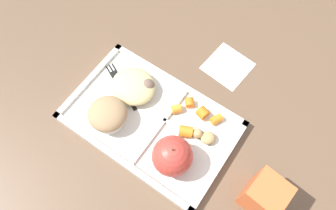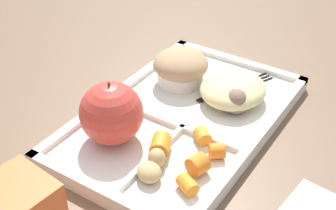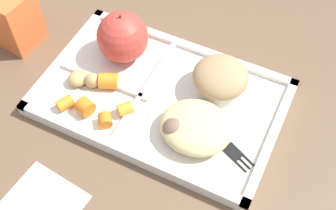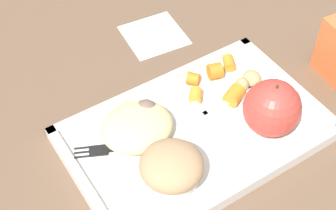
% 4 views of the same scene
% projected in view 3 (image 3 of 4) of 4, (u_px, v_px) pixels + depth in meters
% --- Properties ---
extents(ground, '(6.00, 6.00, 0.00)m').
position_uv_depth(ground, '(161.00, 101.00, 0.73)').
color(ground, brown).
extents(lunch_tray, '(0.39, 0.25, 0.02)m').
position_uv_depth(lunch_tray, '(161.00, 98.00, 0.73)').
color(lunch_tray, silver).
rests_on(lunch_tray, ground).
extents(green_apple, '(0.09, 0.09, 0.09)m').
position_uv_depth(green_apple, '(123.00, 37.00, 0.74)').
color(green_apple, '#C63D33').
rests_on(green_apple, lunch_tray).
extents(bran_muffin, '(0.09, 0.09, 0.06)m').
position_uv_depth(bran_muffin, '(220.00, 79.00, 0.71)').
color(bran_muffin, silver).
rests_on(bran_muffin, lunch_tray).
extents(carrot_slice_tilted, '(0.03, 0.03, 0.02)m').
position_uv_depth(carrot_slice_tilted, '(65.00, 103.00, 0.70)').
color(carrot_slice_tilted, orange).
rests_on(carrot_slice_tilted, lunch_tray).
extents(carrot_slice_near_corner, '(0.03, 0.03, 0.02)m').
position_uv_depth(carrot_slice_near_corner, '(125.00, 109.00, 0.69)').
color(carrot_slice_near_corner, orange).
rests_on(carrot_slice_near_corner, lunch_tray).
extents(carrot_slice_back, '(0.04, 0.04, 0.03)m').
position_uv_depth(carrot_slice_back, '(109.00, 81.00, 0.72)').
color(carrot_slice_back, orange).
rests_on(carrot_slice_back, lunch_tray).
extents(carrot_slice_diagonal, '(0.03, 0.03, 0.03)m').
position_uv_depth(carrot_slice_diagonal, '(85.00, 107.00, 0.69)').
color(carrot_slice_diagonal, orange).
rests_on(carrot_slice_diagonal, lunch_tray).
extents(carrot_slice_large, '(0.03, 0.03, 0.02)m').
position_uv_depth(carrot_slice_large, '(105.00, 120.00, 0.68)').
color(carrot_slice_large, orange).
rests_on(carrot_slice_large, lunch_tray).
extents(potato_chunk_large, '(0.04, 0.05, 0.02)m').
position_uv_depth(potato_chunk_large, '(78.00, 78.00, 0.73)').
color(potato_chunk_large, tan).
rests_on(potato_chunk_large, lunch_tray).
extents(potato_chunk_corner, '(0.03, 0.03, 0.03)m').
position_uv_depth(potato_chunk_corner, '(92.00, 80.00, 0.72)').
color(potato_chunk_corner, tan).
rests_on(potato_chunk_corner, lunch_tray).
extents(egg_noodle_pile, '(0.11, 0.10, 0.04)m').
position_uv_depth(egg_noodle_pile, '(196.00, 127.00, 0.66)').
color(egg_noodle_pile, '#D6C684').
rests_on(egg_noodle_pile, lunch_tray).
extents(meatball_center, '(0.04, 0.04, 0.04)m').
position_uv_depth(meatball_center, '(174.00, 130.00, 0.66)').
color(meatball_center, '#755B4C').
rests_on(meatball_center, lunch_tray).
extents(meatball_front, '(0.04, 0.04, 0.04)m').
position_uv_depth(meatball_front, '(190.00, 126.00, 0.66)').
color(meatball_front, brown).
rests_on(meatball_front, lunch_tray).
extents(meatball_back, '(0.04, 0.04, 0.04)m').
position_uv_depth(meatball_back, '(197.00, 131.00, 0.66)').
color(meatball_back, brown).
rests_on(meatball_back, lunch_tray).
extents(plastic_fork, '(0.14, 0.08, 0.00)m').
position_uv_depth(plastic_fork, '(220.00, 139.00, 0.67)').
color(plastic_fork, black).
rests_on(plastic_fork, lunch_tray).
extents(milk_carton, '(0.08, 0.08, 0.11)m').
position_uv_depth(milk_carton, '(14.00, 19.00, 0.77)').
color(milk_carton, orange).
rests_on(milk_carton, ground).
extents(paper_napkin, '(0.12, 0.12, 0.00)m').
position_uv_depth(paper_napkin, '(39.00, 207.00, 0.62)').
color(paper_napkin, white).
rests_on(paper_napkin, ground).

